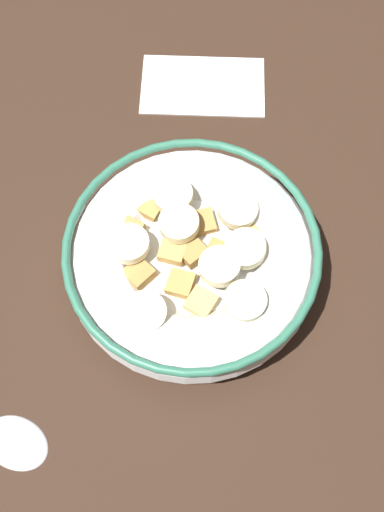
% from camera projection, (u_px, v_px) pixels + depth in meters
% --- Properties ---
extents(ground_plane, '(1.20, 1.20, 0.02)m').
position_uv_depth(ground_plane, '(192.00, 278.00, 0.45)').
color(ground_plane, '#332116').
extents(cereal_bowl, '(0.18, 0.18, 0.05)m').
position_uv_depth(cereal_bowl, '(192.00, 258.00, 0.42)').
color(cereal_bowl, white).
rests_on(cereal_bowl, ground_plane).
extents(folded_napkin, '(0.11, 0.07, 0.00)m').
position_uv_depth(folded_napkin, '(206.00, 85.00, 0.52)').
color(folded_napkin, white).
rests_on(folded_napkin, ground_plane).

